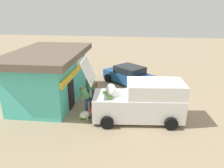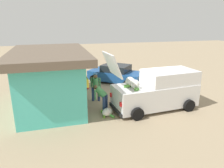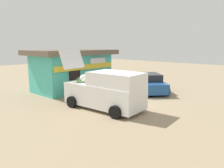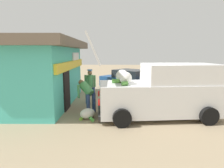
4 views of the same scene
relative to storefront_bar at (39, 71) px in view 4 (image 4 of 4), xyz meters
The scene contains 8 objects.
ground_plane 5.56m from the storefront_bar, 96.41° to the right, with size 60.00×60.00×0.00m, color #9E896B.
storefront_bar is the anchor object (origin of this frame).
delivery_van 5.71m from the storefront_bar, 108.12° to the right, with size 2.45×4.95×3.09m.
parked_sedan 5.76m from the storefront_bar, 52.94° to the right, with size 3.94×4.17×1.32m.
vendor_standing 2.50m from the storefront_bar, 89.40° to the right, with size 0.42×0.55×1.64m.
customer_bending 2.90m from the storefront_bar, 117.56° to the right, with size 0.71×0.73×1.32m.
unloaded_banana_pile 3.60m from the storefront_bar, 128.34° to the right, with size 0.85×0.73×0.38m.
paint_bucket 3.52m from the storefront_bar, 43.06° to the right, with size 0.29×0.29×0.33m, color #BF3F33.
Camera 4 is at (-8.20, 1.58, 2.42)m, focal length 30.53 mm.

